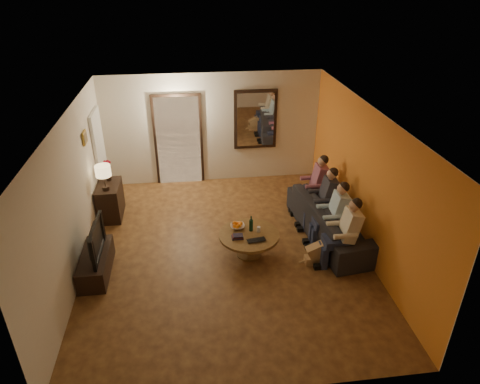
{
  "coord_description": "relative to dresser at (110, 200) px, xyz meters",
  "views": [
    {
      "loc": [
        -0.56,
        -6.44,
        4.68
      ],
      "look_at": [
        0.3,
        0.3,
        1.05
      ],
      "focal_mm": 32.0,
      "sensor_mm": 36.0,
      "label": 1
    }
  ],
  "objects": [
    {
      "name": "right_wall",
      "position": [
        4.75,
        -1.55,
        0.94
      ],
      "size": [
        0.02,
        6.0,
        2.6
      ],
      "primitive_type": "cube",
      "color": "beige",
      "rests_on": "floor"
    },
    {
      "name": "mirror_frame",
      "position": [
        3.25,
        1.41,
        1.14
      ],
      "size": [
        1.0,
        0.05,
        1.4
      ],
      "primitive_type": "cube",
      "color": "black",
      "rests_on": "back_wall"
    },
    {
      "name": "flower_vase",
      "position": [
        0.0,
        0.22,
        0.58
      ],
      "size": [
        0.14,
        0.14,
        0.44
      ],
      "primitive_type": null,
      "color": "#A91229",
      "rests_on": "dresser"
    },
    {
      "name": "book_stack",
      "position": [
        2.43,
        -1.82,
        0.12
      ],
      "size": [
        0.2,
        0.15,
        0.07
      ],
      "primitive_type": null,
      "color": "black",
      "rests_on": "coffee_table"
    },
    {
      "name": "floor",
      "position": [
        2.25,
        -1.55,
        -0.36
      ],
      "size": [
        5.0,
        6.0,
        0.01
      ],
      "primitive_type": "cube",
      "color": "#4A2813",
      "rests_on": "ground"
    },
    {
      "name": "tv_stand",
      "position": [
        0.0,
        -1.9,
        -0.17
      ],
      "size": [
        0.45,
        1.16,
        0.39
      ],
      "primitive_type": "cube",
      "color": "black",
      "rests_on": "floor"
    },
    {
      "name": "framed_art",
      "position": [
        -0.22,
        -0.25,
        1.49
      ],
      "size": [
        0.03,
        0.28,
        0.24
      ],
      "primitive_type": "cube",
      "color": "#B28C33",
      "rests_on": "left_wall"
    },
    {
      "name": "laptop",
      "position": [
        2.75,
        -2.0,
        0.1
      ],
      "size": [
        0.36,
        0.26,
        0.03
      ],
      "primitive_type": "imported",
      "rotation": [
        0.0,
        0.0,
        0.15
      ],
      "color": "black",
      "rests_on": "coffee_table"
    },
    {
      "name": "door_trim",
      "position": [
        1.45,
        1.42,
        0.69
      ],
      "size": [
        1.12,
        0.04,
        2.22
      ],
      "primitive_type": "cube",
      "color": "black",
      "rests_on": "floor"
    },
    {
      "name": "back_wall",
      "position": [
        2.25,
        1.45,
        0.94
      ],
      "size": [
        5.0,
        0.02,
        2.6
      ],
      "primitive_type": "cube",
      "color": "beige",
      "rests_on": "floor"
    },
    {
      "name": "kitchen_doorway",
      "position": [
        1.45,
        1.43,
        0.69
      ],
      "size": [
        1.0,
        0.06,
        2.1
      ],
      "primitive_type": "cube",
      "color": "#FFE0A5",
      "rests_on": "floor"
    },
    {
      "name": "bowl",
      "position": [
        2.47,
        -1.5,
        0.12
      ],
      "size": [
        0.26,
        0.26,
        0.06
      ],
      "primitive_type": "imported",
      "color": "white",
      "rests_on": "coffee_table"
    },
    {
      "name": "dresser",
      "position": [
        0.0,
        0.0,
        0.0
      ],
      "size": [
        0.45,
        0.82,
        0.72
      ],
      "primitive_type": "cube",
      "color": "black",
      "rests_on": "floor"
    },
    {
      "name": "fridge_glimpse",
      "position": [
        1.7,
        1.44,
        0.54
      ],
      "size": [
        0.45,
        0.03,
        1.7
      ],
      "primitive_type": "cube",
      "color": "silver",
      "rests_on": "floor"
    },
    {
      "name": "coffee_table",
      "position": [
        2.65,
        -1.72,
        -0.14
      ],
      "size": [
        1.09,
        1.09,
        0.45
      ],
      "primitive_type": "cylinder",
      "rotation": [
        0.0,
        0.0,
        -0.01
      ],
      "color": "brown",
      "rests_on": "floor"
    },
    {
      "name": "tv",
      "position": [
        0.0,
        -1.9,
        0.31
      ],
      "size": [
        0.98,
        0.13,
        0.57
      ],
      "primitive_type": "imported",
      "rotation": [
        0.0,
        0.0,
        1.57
      ],
      "color": "black",
      "rests_on": "tv_stand"
    },
    {
      "name": "ceiling",
      "position": [
        2.25,
        -1.55,
        2.24
      ],
      "size": [
        5.0,
        6.0,
        0.01
      ],
      "primitive_type": "cube",
      "color": "white",
      "rests_on": "back_wall"
    },
    {
      "name": "table_lamp",
      "position": [
        0.0,
        -0.22,
        0.63
      ],
      "size": [
        0.3,
        0.3,
        0.54
      ],
      "primitive_type": null,
      "color": "beige",
      "rests_on": "dresser"
    },
    {
      "name": "oranges",
      "position": [
        2.47,
        -1.5,
        0.19
      ],
      "size": [
        0.2,
        0.2,
        0.08
      ],
      "primitive_type": null,
      "color": "orange",
      "rests_on": "bowl"
    },
    {
      "name": "person_c",
      "position": [
        4.24,
        -0.99,
        0.24
      ],
      "size": [
        0.6,
        0.4,
        1.2
      ],
      "primitive_type": null,
      "color": "tan",
      "rests_on": "sofa"
    },
    {
      "name": "wine_glass",
      "position": [
        2.83,
        -1.67,
        0.14
      ],
      "size": [
        0.06,
        0.06,
        0.1
      ],
      "primitive_type": "cylinder",
      "color": "silver",
      "rests_on": "coffee_table"
    },
    {
      "name": "mirror_glass",
      "position": [
        3.25,
        1.38,
        1.14
      ],
      "size": [
        0.86,
        0.02,
        1.26
      ],
      "primitive_type": "cube",
      "color": "white",
      "rests_on": "back_wall"
    },
    {
      "name": "sofa",
      "position": [
        4.34,
        -1.29,
        -0.0
      ],
      "size": [
        2.57,
        1.27,
        0.72
      ],
      "primitive_type": "imported",
      "rotation": [
        0.0,
        0.0,
        1.7
      ],
      "color": "black",
      "rests_on": "floor"
    },
    {
      "name": "wine_bottle",
      "position": [
        2.7,
        -1.62,
        0.24
      ],
      "size": [
        0.07,
        0.07,
        0.31
      ],
      "primitive_type": null,
      "color": "black",
      "rests_on": "coffee_table"
    },
    {
      "name": "person_a",
      "position": [
        4.24,
        -2.19,
        0.24
      ],
      "size": [
        0.6,
        0.4,
        1.2
      ],
      "primitive_type": null,
      "color": "tan",
      "rests_on": "sofa"
    },
    {
      "name": "art_canvas",
      "position": [
        -0.21,
        -0.25,
        1.49
      ],
      "size": [
        0.01,
        0.22,
        0.18
      ],
      "primitive_type": "cube",
      "color": "brown",
      "rests_on": "left_wall"
    },
    {
      "name": "white_door",
      "position": [
        -0.21,
        0.75,
        0.66
      ],
      "size": [
        0.06,
        0.85,
        2.04
      ],
      "primitive_type": "cube",
      "color": "white",
      "rests_on": "floor"
    },
    {
      "name": "dog",
      "position": [
        3.85,
        -2.11,
        -0.08
      ],
      "size": [
        0.56,
        0.25,
        0.56
      ],
      "primitive_type": null,
      "rotation": [
        0.0,
        0.0,
        -0.01
      ],
      "color": "tan",
      "rests_on": "floor"
    },
    {
      "name": "orange_accent",
      "position": [
        4.74,
        -1.55,
        0.94
      ],
      "size": [
        0.01,
        6.0,
        2.6
      ],
      "primitive_type": "cube",
      "color": "orange",
      "rests_on": "right_wall"
    },
    {
      "name": "person_b",
      "position": [
        4.24,
        -1.59,
        0.24
      ],
      "size": [
        0.6,
        0.4,
        1.2
      ],
      "primitive_type": null,
      "color": "tan",
      "rests_on": "sofa"
    },
    {
      "name": "front_wall",
      "position": [
        2.25,
        -4.55,
        0.94
      ],
      "size": [
        5.0,
        0.02,
        2.6
      ],
      "primitive_type": "cube",
      "color": "beige",
      "rests_on": "floor"
    },
    {
      "name": "person_d",
      "position": [
        4.24,
        -0.39,
        0.24
      ],
      "size": [
        0.6,
        0.4,
        1.2
      ],
      "primitive_type": null,
      "color": "tan",
      "rests_on": "sofa"
    },
    {
      "name": "left_wall",
      "position": [
        -0.25,
        -1.55,
        0.94
      ],
      "size": [
        0.02,
        6.0,
        2.6
      ],
      "primitive_type": "cube",
      "color": "beige",
      "rests_on": "floor"
    }
  ]
}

